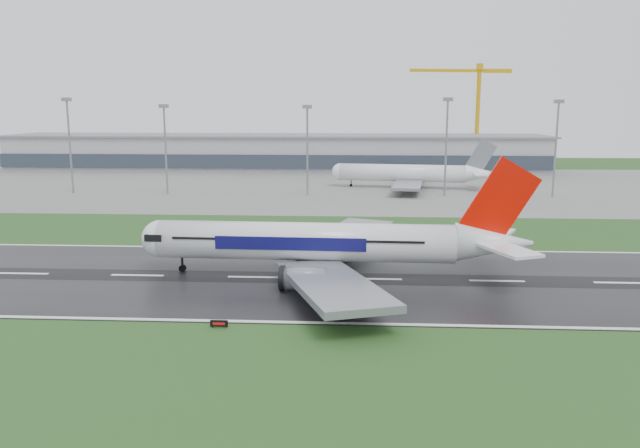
{
  "coord_description": "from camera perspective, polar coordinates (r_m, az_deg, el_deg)",
  "views": [
    {
      "loc": [
        36.74,
        -99.76,
        28.02
      ],
      "look_at": [
        30.27,
        12.0,
        7.0
      ],
      "focal_mm": 34.93,
      "sensor_mm": 36.0,
      "label": 1
    }
  ],
  "objects": [
    {
      "name": "floodmast_1",
      "position": [
        221.04,
        -21.93,
        6.49
      ],
      "size": [
        0.64,
        0.64,
        29.96
      ],
      "primitive_type": "cylinder",
      "color": "gray",
      "rests_on": "ground"
    },
    {
      "name": "main_airliner",
      "position": [
        103.55,
        1.16,
        0.48
      ],
      "size": [
        67.47,
        64.45,
        19.35
      ],
      "primitive_type": null,
      "rotation": [
        0.0,
        0.0,
        -0.03
      ],
      "color": "white",
      "rests_on": "runway"
    },
    {
      "name": "runway",
      "position": [
        109.93,
        -16.38,
        -4.55
      ],
      "size": [
        400.0,
        45.0,
        0.1
      ],
      "primitive_type": "cube",
      "color": "black",
      "rests_on": "ground"
    },
    {
      "name": "parked_airliner",
      "position": [
        220.94,
        8.15,
        5.47
      ],
      "size": [
        64.58,
        61.18,
        16.94
      ],
      "primitive_type": null,
      "rotation": [
        0.0,
        0.0,
        -0.14
      ],
      "color": "white",
      "rests_on": "apron"
    },
    {
      "name": "floodmast_2",
      "position": [
        209.6,
        -13.95,
        6.47
      ],
      "size": [
        0.64,
        0.64,
        27.85
      ],
      "primitive_type": "cylinder",
      "color": "gray",
      "rests_on": "ground"
    },
    {
      "name": "ground",
      "position": [
        109.95,
        -16.38,
        -4.57
      ],
      "size": [
        520.0,
        520.0,
        0.0
      ],
      "primitive_type": "plane",
      "color": "#1E4419",
      "rests_on": "ground"
    },
    {
      "name": "floodmast_4",
      "position": [
        202.2,
        11.48,
        6.72
      ],
      "size": [
        0.64,
        0.64,
        29.9
      ],
      "primitive_type": "cylinder",
      "color": "gray",
      "rests_on": "ground"
    },
    {
      "name": "floodmast_5",
      "position": [
        209.74,
        20.77,
        6.29
      ],
      "size": [
        0.64,
        0.64,
        29.24
      ],
      "primitive_type": "cylinder",
      "color": "gray",
      "rests_on": "ground"
    },
    {
      "name": "tower_crane",
      "position": [
        305.11,
        14.23,
        9.53
      ],
      "size": [
        48.26,
        11.39,
        47.67
      ],
      "primitive_type": null,
      "rotation": [
        0.0,
        0.0,
        0.18
      ],
      "color": "#D39409",
      "rests_on": "ground"
    },
    {
      "name": "terminal",
      "position": [
        287.86,
        -4.05,
        6.52
      ],
      "size": [
        240.0,
        36.0,
        15.0
      ],
      "primitive_type": "cube",
      "color": "gray",
      "rests_on": "ground"
    },
    {
      "name": "apron",
      "position": [
        229.46,
        -5.94,
        3.57
      ],
      "size": [
        400.0,
        130.0,
        0.08
      ],
      "primitive_type": "cube",
      "color": "slate",
      "rests_on": "ground"
    },
    {
      "name": "runway_sign",
      "position": [
        82.31,
        -9.24,
        -9.03
      ],
      "size": [
        2.26,
        0.98,
        1.04
      ],
      "primitive_type": null,
      "rotation": [
        0.0,
        0.0,
        -0.32
      ],
      "color": "black",
      "rests_on": "ground"
    },
    {
      "name": "floodmast_3",
      "position": [
        200.88,
        -1.17,
        6.58
      ],
      "size": [
        0.64,
        0.64,
        27.64
      ],
      "primitive_type": "cylinder",
      "color": "gray",
      "rests_on": "ground"
    }
  ]
}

